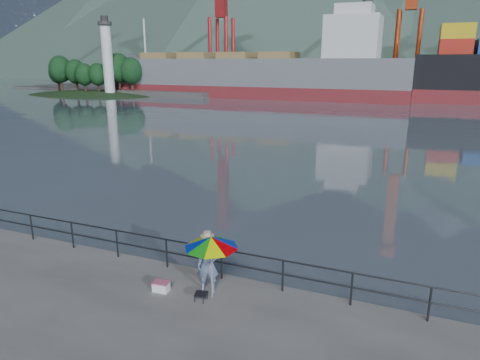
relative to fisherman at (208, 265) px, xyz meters
The scene contains 10 objects.
harbor_water 129.21m from the fisherman, 91.32° to the left, with size 500.00×280.00×0.00m, color slate.
far_dock 92.45m from the fisherman, 85.64° to the left, with size 200.00×40.00×0.40m, color #514F4C.
guardrail 3.12m from the fisherman, 163.60° to the left, with size 22.00×0.06×1.03m.
lighthouse_islet 84.26m from the fisherman, 133.45° to the left, with size 48.00×26.40×19.20m.
fisherman is the anchor object (origin of this frame).
beach_umbrella 0.92m from the fisherman, 44.65° to the right, with size 1.84×1.84×1.90m.
folding_stool 0.93m from the fisherman, 87.13° to the right, with size 0.42×0.42×0.23m.
cooler_bag 1.60m from the fisherman, 158.96° to the right, with size 0.46×0.31×0.26m, color white.
fishing_rod 1.38m from the fisherman, 109.21° to the left, with size 0.02×0.02×2.05m, color black.
bulk_carrier 72.79m from the fisherman, 108.34° to the left, with size 57.75×10.00×14.50m.
Camera 1 is at (8.19, -9.33, 6.65)m, focal length 32.00 mm.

